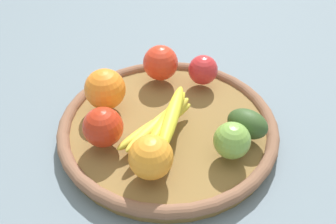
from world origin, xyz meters
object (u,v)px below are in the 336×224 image
(banana_bunch, at_px, (163,122))
(apple_1, at_px, (161,63))
(apple_2, at_px, (203,70))
(apple_3, at_px, (103,127))
(orange_0, at_px, (151,157))
(avocado, at_px, (247,124))
(orange_1, at_px, (105,89))
(apple_0, at_px, (232,140))

(banana_bunch, relative_size, apple_1, 2.41)
(apple_2, bearing_deg, apple_3, -168.39)
(apple_2, distance_m, banana_bunch, 0.19)
(apple_2, relative_size, orange_0, 0.86)
(banana_bunch, height_order, orange_0, orange_0)
(avocado, bearing_deg, apple_1, 98.68)
(avocado, xyz_separation_m, orange_0, (-0.20, 0.02, 0.01))
(apple_1, bearing_deg, apple_3, -148.53)
(avocado, bearing_deg, orange_1, 129.77)
(apple_2, relative_size, apple_3, 0.88)
(orange_0, bearing_deg, orange_1, 85.89)
(apple_2, height_order, apple_0, same)
(apple_0, bearing_deg, apple_2, 66.45)
(orange_1, relative_size, avocado, 1.05)
(apple_3, bearing_deg, banana_bunch, -21.46)
(apple_3, bearing_deg, orange_1, 62.47)
(apple_3, bearing_deg, apple_2, 11.61)
(avocado, bearing_deg, banana_bunch, 146.84)
(banana_bunch, height_order, apple_0, apple_0)
(banana_bunch, distance_m, orange_1, 0.15)
(orange_0, bearing_deg, apple_0, -15.25)
(banana_bunch, xyz_separation_m, avocado, (0.13, -0.09, -0.00))
(apple_1, height_order, orange_0, apple_1)
(orange_1, distance_m, avocado, 0.29)
(avocado, height_order, apple_0, apple_0)
(apple_0, bearing_deg, orange_1, 117.49)
(apple_2, relative_size, avocado, 0.82)
(banana_bunch, xyz_separation_m, apple_1, (0.09, 0.16, 0.01))
(banana_bunch, height_order, orange_1, orange_1)
(apple_2, xyz_separation_m, banana_bunch, (-0.16, -0.10, -0.00))
(apple_2, xyz_separation_m, apple_3, (-0.27, -0.05, 0.00))
(orange_1, bearing_deg, apple_3, -117.53)
(orange_1, height_order, avocado, orange_1)
(apple_2, distance_m, apple_3, 0.27)
(apple_0, bearing_deg, apple_3, 139.90)
(apple_2, xyz_separation_m, apple_0, (-0.09, -0.20, 0.00))
(banana_bunch, xyz_separation_m, orange_1, (-0.05, 0.14, 0.01))
(orange_0, bearing_deg, banana_bunch, 45.82)
(banana_bunch, distance_m, apple_1, 0.19)
(banana_bunch, relative_size, apple_3, 2.55)
(apple_2, bearing_deg, orange_0, -144.45)
(orange_1, height_order, apple_0, orange_1)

